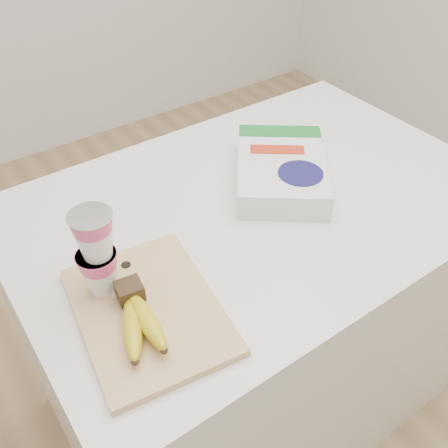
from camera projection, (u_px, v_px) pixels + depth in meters
name	position (u px, v px, depth m)	size (l,w,h in m)	color
room	(270.00, 0.00, 0.91)	(4.00, 4.00, 4.00)	tan
table	(252.00, 316.00, 1.50)	(1.18, 0.79, 0.89)	white
cutting_board	(148.00, 311.00, 0.94)	(0.25, 0.34, 0.02)	#D7BB76
bananas	(138.00, 318.00, 0.89)	(0.11, 0.18, 0.05)	#382816
yogurt_stack	(96.00, 251.00, 0.90)	(0.08, 0.08, 0.18)	white
cereal_box	(281.00, 170.00, 1.24)	(0.36, 0.38, 0.07)	white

